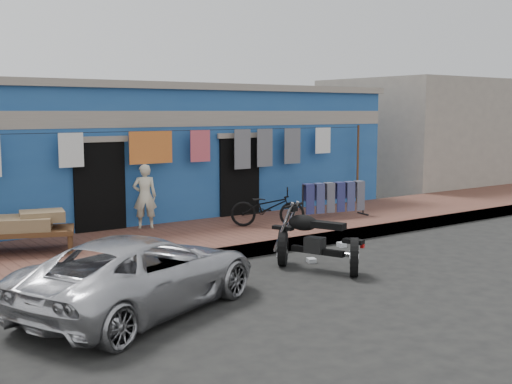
% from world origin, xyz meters
% --- Properties ---
extents(ground, '(80.00, 80.00, 0.00)m').
position_xyz_m(ground, '(0.00, 0.00, 0.00)').
color(ground, black).
rests_on(ground, ground).
extents(sidewalk, '(28.00, 3.00, 0.25)m').
position_xyz_m(sidewalk, '(0.00, 3.00, 0.12)').
color(sidewalk, brown).
rests_on(sidewalk, ground).
extents(curb, '(28.00, 0.10, 0.25)m').
position_xyz_m(curb, '(0.00, 1.55, 0.12)').
color(curb, gray).
rests_on(curb, ground).
extents(building, '(12.20, 5.20, 3.36)m').
position_xyz_m(building, '(-0.00, 6.99, 1.69)').
color(building, '#204D90').
rests_on(building, ground).
extents(neighbor_right, '(6.00, 5.00, 3.80)m').
position_xyz_m(neighbor_right, '(11.00, 7.00, 1.90)').
color(neighbor_right, '#9E9384').
rests_on(neighbor_right, ground).
extents(clothesline, '(10.06, 0.06, 2.10)m').
position_xyz_m(clothesline, '(-0.03, 4.25, 1.81)').
color(clothesline, brown).
rests_on(clothesline, sidewalk).
extents(car, '(4.22, 3.12, 1.08)m').
position_xyz_m(car, '(-3.54, -0.23, 0.54)').
color(car, silver).
rests_on(car, ground).
extents(seated_person, '(0.58, 0.50, 1.37)m').
position_xyz_m(seated_person, '(-1.33, 4.18, 0.93)').
color(seated_person, beige).
rests_on(seated_person, sidewalk).
extents(bicycle, '(1.59, 1.41, 1.02)m').
position_xyz_m(bicycle, '(0.89, 2.81, 0.76)').
color(bicycle, black).
rests_on(bicycle, sidewalk).
extents(motorcycle, '(1.77, 2.13, 1.11)m').
position_xyz_m(motorcycle, '(-0.13, 0.02, 0.56)').
color(motorcycle, black).
rests_on(motorcycle, ground).
extents(charpoy, '(2.67, 2.32, 0.68)m').
position_xyz_m(charpoy, '(-4.20, 3.36, 0.59)').
color(charpoy, brown).
rests_on(charpoy, sidewalk).
extents(jeans_rack, '(1.88, 0.97, 0.84)m').
position_xyz_m(jeans_rack, '(2.91, 2.92, 0.67)').
color(jeans_rack, black).
rests_on(jeans_rack, sidewalk).
extents(litter_a, '(0.18, 0.14, 0.08)m').
position_xyz_m(litter_a, '(0.03, 1.20, 0.04)').
color(litter_a, silver).
rests_on(litter_a, ground).
extents(litter_b, '(0.17, 0.21, 0.09)m').
position_xyz_m(litter_b, '(1.55, 1.20, 0.05)').
color(litter_b, silver).
rests_on(litter_b, ground).
extents(litter_c, '(0.20, 0.22, 0.07)m').
position_xyz_m(litter_c, '(0.19, 0.55, 0.04)').
color(litter_c, silver).
rests_on(litter_c, ground).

